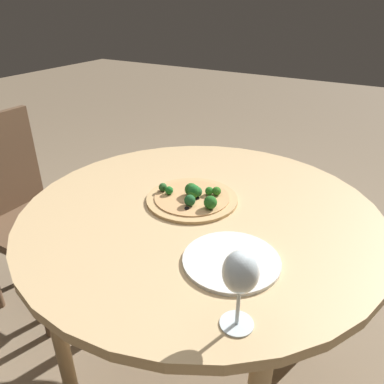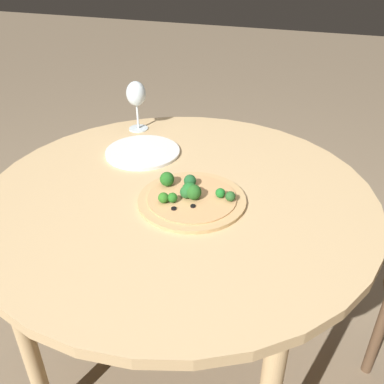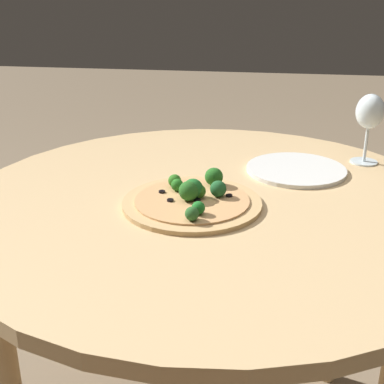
{
  "view_description": "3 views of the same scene",
  "coord_description": "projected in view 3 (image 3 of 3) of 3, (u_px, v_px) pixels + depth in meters",
  "views": [
    {
      "loc": [
        0.86,
        0.48,
        1.32
      ],
      "look_at": [
        -0.04,
        -0.05,
        0.77
      ],
      "focal_mm": 35.0,
      "sensor_mm": 36.0,
      "label": 1
    },
    {
      "loc": [
        -0.95,
        -0.35,
        1.38
      ],
      "look_at": [
        -0.04,
        -0.05,
        0.77
      ],
      "focal_mm": 40.0,
      "sensor_mm": 36.0,
      "label": 2
    },
    {
      "loc": [
        0.12,
        -1.06,
        1.19
      ],
      "look_at": [
        -0.04,
        -0.05,
        0.77
      ],
      "focal_mm": 50.0,
      "sensor_mm": 36.0,
      "label": 3
    }
  ],
  "objects": [
    {
      "name": "dining_table",
      "position": [
        211.0,
        229.0,
        1.18
      ],
      "size": [
        1.09,
        1.09,
        0.74
      ],
      "color": "tan",
      "rests_on": "ground_plane"
    },
    {
      "name": "pizza",
      "position": [
        193.0,
        199.0,
        1.11
      ],
      "size": [
        0.29,
        0.29,
        0.06
      ],
      "color": "tan",
      "rests_on": "dining_table"
    },
    {
      "name": "wine_glass",
      "position": [
        370.0,
        114.0,
        1.32
      ],
      "size": [
        0.07,
        0.07,
        0.18
      ],
      "color": "silver",
      "rests_on": "dining_table"
    },
    {
      "name": "plate_near",
      "position": [
        296.0,
        169.0,
        1.3
      ],
      "size": [
        0.24,
        0.24,
        0.01
      ],
      "color": "silver",
      "rests_on": "dining_table"
    }
  ]
}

